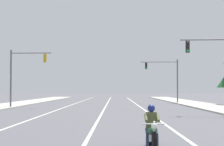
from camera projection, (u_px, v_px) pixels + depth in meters
name	position (u px, v px, depth m)	size (l,w,h in m)	color
lane_stripe_center	(106.00, 105.00, 52.94)	(0.16, 100.00, 0.01)	beige
lane_stripe_left	(71.00, 105.00, 52.97)	(0.16, 100.00, 0.01)	beige
lane_stripe_right	(137.00, 105.00, 52.91)	(0.16, 100.00, 0.01)	beige
sidewalk_kerb_right	(207.00, 106.00, 47.86)	(4.40, 110.00, 0.14)	#ADA89E
sidewalk_kerb_left	(4.00, 106.00, 48.04)	(4.40, 110.00, 0.14)	#ADA89E
motorcycle_with_rider	(152.00, 131.00, 14.14)	(0.70, 2.19, 1.46)	black
traffic_signal_near_right	(216.00, 63.00, 32.55)	(3.92, 0.39, 6.20)	#56565B
traffic_signal_near_left	(22.00, 70.00, 44.71)	(4.42, 0.41, 6.20)	#56565B
traffic_signal_mid_right	(167.00, 74.00, 59.15)	(5.26, 0.37, 6.20)	#56565B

